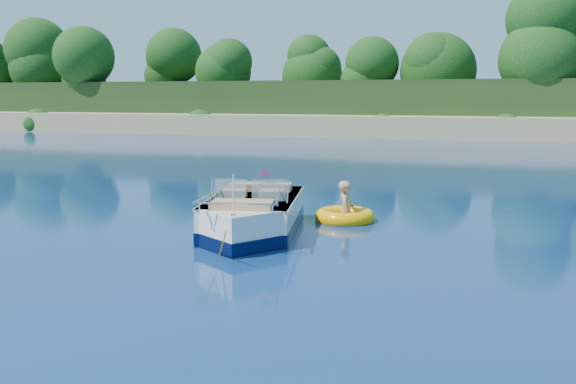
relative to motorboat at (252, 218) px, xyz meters
name	(u,v)px	position (x,y,z in m)	size (l,w,h in m)	color
ground	(356,305)	(3.11, -3.89, -0.33)	(160.00, 160.00, 0.00)	#0A1948
shoreline	(488,114)	(3.11, 59.88, 0.65)	(170.00, 59.00, 6.00)	#9E8B5B
treeline	(482,59)	(3.15, 37.13, 5.22)	(150.00, 7.12, 8.19)	#302010
motorboat	(252,218)	(0.00, 0.00, 0.00)	(2.51, 5.04, 1.70)	white
tow_tube	(345,217)	(1.52, 2.01, -0.23)	(1.64, 1.64, 0.37)	#FFAB03
boy	(346,220)	(1.54, 2.10, -0.33)	(0.56, 0.37, 1.53)	tan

